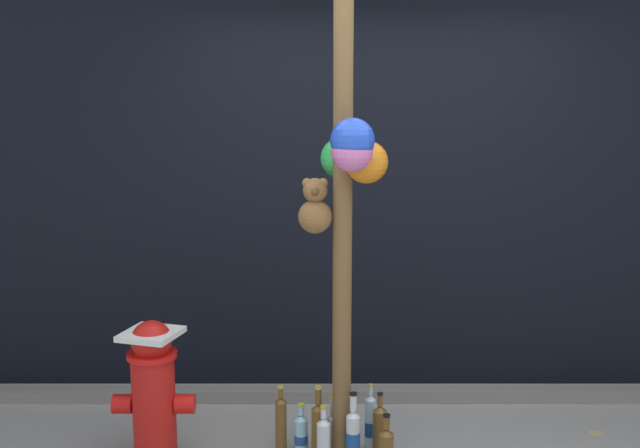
# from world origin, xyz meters

# --- Properties ---
(building_wall) EXTENTS (10.00, 0.20, 3.77)m
(building_wall) POSITION_xyz_m (0.00, 1.63, 1.88)
(building_wall) COLOR black
(building_wall) RESTS_ON ground_plane
(curb_strip) EXTENTS (8.00, 0.12, 0.08)m
(curb_strip) POSITION_xyz_m (0.00, 1.25, 0.04)
(curb_strip) COLOR slate
(curb_strip) RESTS_ON ground_plane
(memorial_post) EXTENTS (0.50, 0.55, 3.01)m
(memorial_post) POSITION_xyz_m (-0.24, 0.45, 1.74)
(memorial_post) COLOR brown
(memorial_post) RESTS_ON ground_plane
(fire_hydrant) EXTENTS (0.43, 0.34, 0.78)m
(fire_hydrant) POSITION_xyz_m (-1.24, 0.48, 0.41)
(fire_hydrant) COLOR red
(fire_hydrant) RESTS_ON ground_plane
(bottle_1) EXTENTS (0.06, 0.06, 0.38)m
(bottle_1) POSITION_xyz_m (-0.57, 0.56, 0.17)
(bottle_1) COLOR brown
(bottle_1) RESTS_ON ground_plane
(bottle_2) EXTENTS (0.06, 0.06, 0.38)m
(bottle_2) POSITION_xyz_m (-0.08, 0.59, 0.16)
(bottle_2) COLOR #B2DBEA
(bottle_2) RESTS_ON ground_plane
(bottle_3) EXTENTS (0.08, 0.08, 0.37)m
(bottle_3) POSITION_xyz_m (-0.04, 0.50, 0.16)
(bottle_3) COLOR brown
(bottle_3) RESTS_ON ground_plane
(bottle_4) EXTENTS (0.07, 0.07, 0.29)m
(bottle_4) POSITION_xyz_m (-0.46, 0.55, 0.12)
(bottle_4) COLOR #93CCE0
(bottle_4) RESTS_ON ground_plane
(bottle_5) EXTENTS (0.07, 0.07, 0.35)m
(bottle_5) POSITION_xyz_m (-0.34, 0.38, 0.15)
(bottle_5) COLOR silver
(bottle_5) RESTS_ON ground_plane
(bottle_6) EXTENTS (0.08, 0.08, 0.42)m
(bottle_6) POSITION_xyz_m (-0.19, 0.39, 0.17)
(bottle_6) COLOR silver
(bottle_6) RESTS_ON ground_plane
(bottle_7) EXTENTS (0.06, 0.06, 0.28)m
(bottle_7) POSITION_xyz_m (-0.20, 0.55, 0.11)
(bottle_7) COLOR #93CCE0
(bottle_7) RESTS_ON ground_plane
(bottle_8) EXTENTS (0.06, 0.06, 0.32)m
(bottle_8) POSITION_xyz_m (-0.29, 0.56, 0.13)
(bottle_8) COLOR silver
(bottle_8) RESTS_ON ground_plane
(bottle_9) EXTENTS (0.07, 0.07, 0.41)m
(bottle_9) POSITION_xyz_m (-0.37, 0.50, 0.17)
(bottle_9) COLOR brown
(bottle_9) RESTS_ON ground_plane
(litter_0) EXTENTS (0.09, 0.09, 0.01)m
(litter_0) POSITION_xyz_m (1.25, 0.78, 0.00)
(litter_0) COLOR tan
(litter_0) RESTS_ON ground_plane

